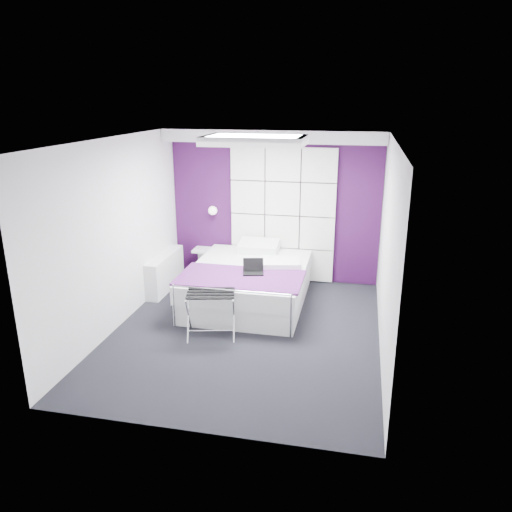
{
  "coord_description": "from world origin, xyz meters",
  "views": [
    {
      "loc": [
        1.43,
        -6.07,
        3.11
      ],
      "look_at": [
        0.07,
        0.35,
        1.0
      ],
      "focal_mm": 35.0,
      "sensor_mm": 36.0,
      "label": 1
    }
  ],
  "objects_px": {
    "bed": "(249,282)",
    "wall_lamp": "(213,210)",
    "radiator": "(165,272)",
    "luggage_rack": "(211,314)",
    "laptop": "(254,270)",
    "nightstand": "(205,250)"
  },
  "relations": [
    {
      "from": "wall_lamp",
      "to": "radiator",
      "type": "relative_size",
      "value": 0.12
    },
    {
      "from": "luggage_rack",
      "to": "wall_lamp",
      "type": "bearing_deg",
      "value": 92.16
    },
    {
      "from": "bed",
      "to": "luggage_rack",
      "type": "height_order",
      "value": "bed"
    },
    {
      "from": "bed",
      "to": "laptop",
      "type": "height_order",
      "value": "laptop"
    },
    {
      "from": "bed",
      "to": "wall_lamp",
      "type": "bearing_deg",
      "value": 130.42
    },
    {
      "from": "radiator",
      "to": "luggage_rack",
      "type": "distance_m",
      "value": 1.96
    },
    {
      "from": "radiator",
      "to": "nightstand",
      "type": "relative_size",
      "value": 2.96
    },
    {
      "from": "nightstand",
      "to": "bed",
      "type": "bearing_deg",
      "value": -43.48
    },
    {
      "from": "wall_lamp",
      "to": "nightstand",
      "type": "bearing_deg",
      "value": -166.1
    },
    {
      "from": "radiator",
      "to": "luggage_rack",
      "type": "height_order",
      "value": "luggage_rack"
    },
    {
      "from": "radiator",
      "to": "bed",
      "type": "height_order",
      "value": "bed"
    },
    {
      "from": "radiator",
      "to": "bed",
      "type": "xyz_separation_m",
      "value": [
        1.5,
        -0.25,
        0.02
      ]
    },
    {
      "from": "wall_lamp",
      "to": "bed",
      "type": "distance_m",
      "value": 1.6
    },
    {
      "from": "wall_lamp",
      "to": "bed",
      "type": "xyz_separation_m",
      "value": [
        0.86,
        -1.01,
        -0.9
      ]
    },
    {
      "from": "nightstand",
      "to": "luggage_rack",
      "type": "relative_size",
      "value": 0.64
    },
    {
      "from": "radiator",
      "to": "laptop",
      "type": "xyz_separation_m",
      "value": [
        1.65,
        -0.6,
        0.37
      ]
    },
    {
      "from": "bed",
      "to": "laptop",
      "type": "relative_size",
      "value": 7.26
    },
    {
      "from": "laptop",
      "to": "nightstand",
      "type": "bearing_deg",
      "value": 118.86
    },
    {
      "from": "nightstand",
      "to": "laptop",
      "type": "bearing_deg",
      "value": -48.43
    },
    {
      "from": "radiator",
      "to": "bed",
      "type": "distance_m",
      "value": 1.52
    },
    {
      "from": "radiator",
      "to": "nightstand",
      "type": "distance_m",
      "value": 0.89
    },
    {
      "from": "wall_lamp",
      "to": "radiator",
      "type": "bearing_deg",
      "value": -130.1
    }
  ]
}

